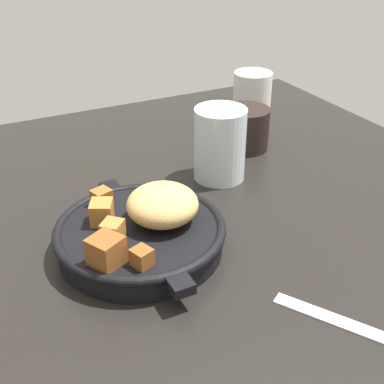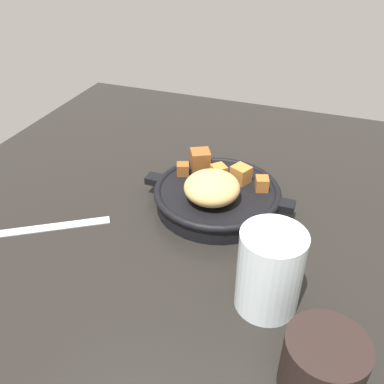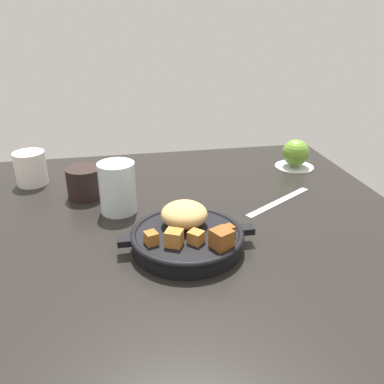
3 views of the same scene
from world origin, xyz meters
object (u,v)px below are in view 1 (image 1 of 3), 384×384
object	(u,v)px
cast_iron_skillet	(143,230)
butter_knife	(380,336)
ceramic_mug_white	(252,93)
coffee_mug_dark	(245,128)
water_glass_tall	(220,144)

from	to	relation	value
cast_iron_skillet	butter_knife	size ratio (longest dim) A/B	1.16
cast_iron_skillet	ceramic_mug_white	xyz separation A→B (cm)	(-32.54, 36.34, 1.49)
butter_knife	coffee_mug_dark	size ratio (longest dim) A/B	2.60
butter_knife	cast_iron_skillet	bearing A→B (deg)	179.88
ceramic_mug_white	cast_iron_skillet	bearing A→B (deg)	-48.16
coffee_mug_dark	water_glass_tall	bearing A→B (deg)	-51.08
cast_iron_skillet	coffee_mug_dark	bearing A→B (deg)	126.11
cast_iron_skillet	ceramic_mug_white	bearing A→B (deg)	131.84
cast_iron_skillet	coffee_mug_dark	world-z (taller)	cast_iron_skillet
ceramic_mug_white	water_glass_tall	distance (cm)	28.25
water_glass_tall	coffee_mug_dark	size ratio (longest dim) A/B	1.33
cast_iron_skillet	ceramic_mug_white	distance (cm)	48.80
cast_iron_skillet	coffee_mug_dark	size ratio (longest dim) A/B	3.02
cast_iron_skillet	ceramic_mug_white	world-z (taller)	ceramic_mug_white
butter_knife	water_glass_tall	world-z (taller)	water_glass_tall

